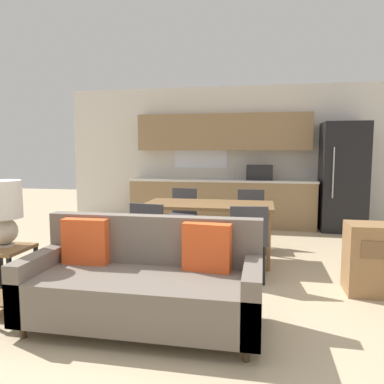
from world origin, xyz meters
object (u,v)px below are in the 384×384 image
at_px(dining_chair_far_left, 182,213).
at_px(dining_chair_far_right, 251,215).
at_px(dining_chair_near_left, 152,234).
at_px(refrigerator, 343,177).
at_px(couch, 145,283).
at_px(side_table, 5,269).
at_px(dining_table, 209,208).
at_px(table_lamp, 3,208).
at_px(dining_chair_near_right, 248,238).

distance_m(dining_chair_far_left, dining_chair_far_right, 1.06).
bearing_deg(dining_chair_near_left, refrigerator, -122.57).
height_order(refrigerator, couch, refrigerator).
height_order(dining_chair_far_left, dining_chair_near_left, same).
relative_size(refrigerator, side_table, 3.28).
xyz_separation_m(dining_table, couch, (-0.25, -1.95, -0.34)).
bearing_deg(dining_chair_far_right, refrigerator, 39.85).
height_order(refrigerator, dining_table, refrigerator).
bearing_deg(table_lamp, dining_chair_near_right, 28.90).
xyz_separation_m(dining_chair_far_left, dining_chair_far_right, (1.06, 0.00, 0.00)).
bearing_deg(table_lamp, couch, -1.11).
distance_m(side_table, table_lamp, 0.55).
bearing_deg(side_table, dining_chair_far_right, 52.55).
relative_size(table_lamp, dining_chair_near_right, 0.68).
height_order(dining_table, dining_chair_far_left, dining_chair_far_left).
height_order(couch, side_table, couch).
bearing_deg(dining_chair_near_right, dining_table, -61.68).
bearing_deg(refrigerator, table_lamp, -131.05).
xyz_separation_m(dining_table, side_table, (-1.54, -1.96, -0.30)).
xyz_separation_m(table_lamp, dining_chair_far_left, (1.03, 2.66, -0.44)).
height_order(refrigerator, table_lamp, refrigerator).
height_order(dining_table, side_table, dining_table).
bearing_deg(dining_chair_far_right, dining_chair_near_right, -93.99).
height_order(refrigerator, dining_chair_near_left, refrigerator).
xyz_separation_m(table_lamp, dining_chair_near_right, (2.10, 1.16, -0.44)).
distance_m(dining_table, dining_chair_far_left, 0.93).
distance_m(dining_table, dining_chair_far_right, 0.93).
relative_size(dining_table, couch, 0.88).
bearing_deg(side_table, table_lamp, 114.76).
xyz_separation_m(couch, table_lamp, (-1.31, 0.03, 0.59)).
xyz_separation_m(refrigerator, dining_table, (-2.10, -2.28, -0.28)).
relative_size(dining_table, table_lamp, 2.84).
distance_m(couch, dining_chair_near_right, 1.43).
bearing_deg(dining_chair_near_left, dining_chair_far_left, -82.41).
bearing_deg(refrigerator, couch, -119.09).
relative_size(dining_table, side_table, 2.82).
distance_m(dining_table, table_lamp, 2.49).
bearing_deg(couch, refrigerator, 60.91).
height_order(side_table, table_lamp, table_lamp).
relative_size(side_table, dining_chair_near_left, 0.69).
bearing_deg(table_lamp, refrigerator, 48.95).
relative_size(side_table, dining_chair_near_right, 0.69).
bearing_deg(dining_chair_far_right, couch, -110.67).
bearing_deg(dining_chair_near_left, dining_chair_far_right, -116.95).
relative_size(dining_table, dining_chair_near_right, 1.94).
distance_m(refrigerator, couch, 4.88).
height_order(refrigerator, dining_chair_near_right, refrigerator).
relative_size(side_table, dining_chair_far_right, 0.69).
relative_size(refrigerator, couch, 1.02).
relative_size(couch, side_table, 3.22).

